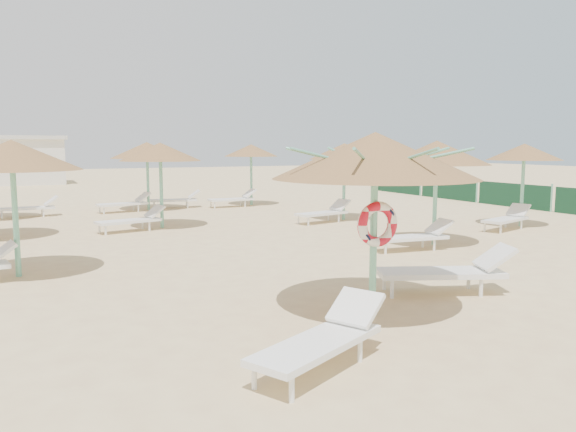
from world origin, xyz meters
name	(u,v)px	position (x,y,z in m)	size (l,w,h in m)	color
ground	(362,310)	(0.00, 0.00, 0.00)	(120.00, 120.00, 0.00)	#DEC187
main_palapa	(375,157)	(0.05, -0.20, 2.40)	(3.09, 3.09, 2.77)	#6CBB9C
lounger_main_a	(323,338)	(-1.67, -1.74, 0.35)	(2.09, 1.46, 0.74)	white
lounger_main_b	(449,271)	(1.93, 0.24, 0.40)	(2.41, 1.52, 0.84)	white
palapa_field	(196,154)	(0.32, 10.16, 2.31)	(18.66, 14.17, 2.72)	#6CBB9C
windbreak_fence	(514,195)	(14.00, 9.96, 0.50)	(0.08, 19.84, 1.10)	#1A4F39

